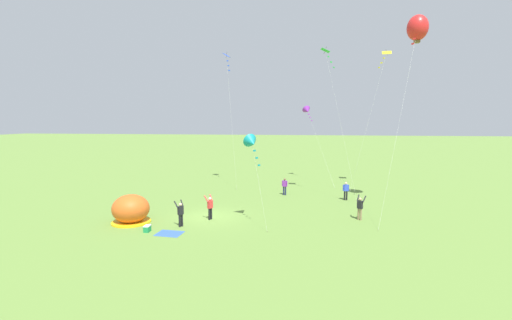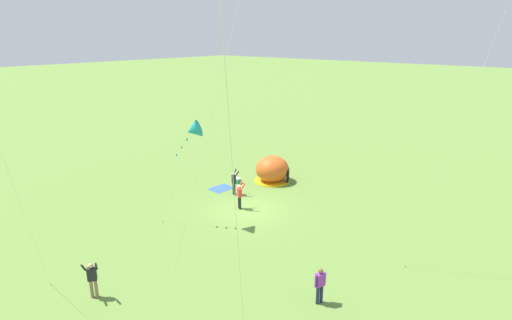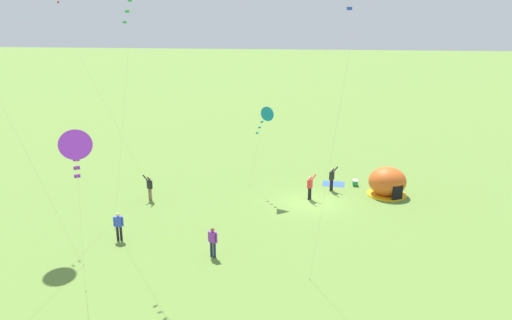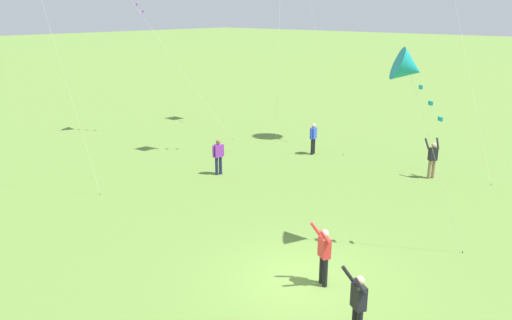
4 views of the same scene
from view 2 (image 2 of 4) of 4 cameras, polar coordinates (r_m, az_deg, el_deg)
name	(u,v)px [view 2 (image 2 of 4)]	position (r m, az deg, el deg)	size (l,w,h in m)	color
ground_plane	(248,210)	(27.05, -1.16, -7.12)	(300.00, 300.00, 0.00)	olive
popup_tent	(272,169)	(31.80, 2.34, -1.36)	(2.81, 2.81, 2.10)	#D8591E
picnic_blanket	(221,188)	(30.74, -5.00, -4.06)	(1.70, 1.30, 0.01)	#3359A5
cooler_box	(237,181)	(31.65, -2.69, -2.95)	(0.38, 0.54, 0.44)	#1E8C4C
person_flying_kite	(234,182)	(29.21, -3.16, -3.11)	(0.65, 0.72, 1.89)	black
person_center_field	(92,278)	(19.73, -22.35, -15.31)	(0.71, 0.68, 1.89)	#8C7251
person_near_tent	(320,284)	(18.26, 9.14, -17.07)	(0.56, 0.36, 1.72)	#1E2347
person_arms_raised	(240,195)	(26.85, -2.35, -5.00)	(0.65, 0.72, 1.89)	black
kite_teal	(193,130)	(23.52, -8.97, 4.22)	(2.06, 2.55, 6.56)	silver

